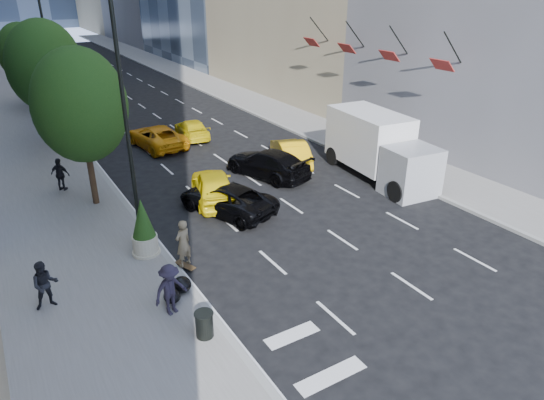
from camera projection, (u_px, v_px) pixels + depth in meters
ground at (323, 246)px, 20.29m from camera, size 160.00×160.00×0.00m
sidewalk_left at (14, 115)px, 39.38m from camera, size 6.00×120.00×0.15m
sidewalk_right at (224, 90)px, 48.31m from camera, size 4.00×120.00×0.15m
lamp_near at (129, 108)px, 18.01m from camera, size 2.13×0.22×10.00m
lamp_far at (51, 51)px, 32.03m from camera, size 2.13×0.22×10.00m
tree_near at (80, 106)px, 21.84m from camera, size 4.20×4.20×7.46m
tree_mid at (45, 67)px, 29.48m from camera, size 4.50×4.50×7.99m
tree_far at (23, 53)px, 39.89m from camera, size 3.90×3.90×6.92m
traffic_signal at (23, 47)px, 46.66m from camera, size 2.48×0.53×5.20m
facade_flags at (369, 49)px, 30.50m from camera, size 1.85×13.30×2.05m
skateboarder at (183, 246)px, 18.36m from camera, size 0.81×0.68×1.91m
black_sedan_lincoln at (227, 199)px, 22.95m from camera, size 3.99×5.50×1.39m
black_sedan_mercedes at (267, 163)px, 27.13m from camera, size 3.62×5.72×1.54m
taxi_a at (213, 186)px, 24.07m from camera, size 3.19×5.09×1.61m
taxi_b at (290, 152)px, 28.95m from camera, size 3.05×4.89×1.52m
taxi_c at (157, 137)px, 31.87m from camera, size 3.00×5.49×1.46m
taxi_d at (192, 129)px, 33.83m from camera, size 2.34×4.54×1.26m
city_bus at (70, 93)px, 38.55m from camera, size 3.77×13.68×3.77m
box_truck at (379, 147)px, 26.65m from camera, size 3.33×7.50×3.48m
pedestrian_a at (45, 285)px, 15.94m from camera, size 0.87×0.69×1.72m
pedestrian_b at (60, 174)px, 24.92m from camera, size 1.04×0.99×1.74m
pedestrian_c at (170, 290)px, 15.63m from camera, size 1.30×0.94×1.82m
trash_can at (204, 325)px, 14.79m from camera, size 0.55×0.55×0.82m
planter_shrub at (144, 228)px, 18.99m from camera, size 1.00×1.00×2.40m
garbage_bags at (178, 289)px, 16.75m from camera, size 1.13×1.09×0.56m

